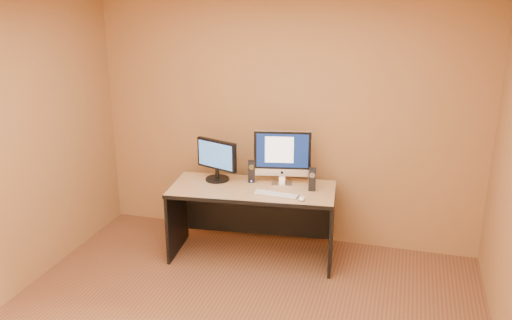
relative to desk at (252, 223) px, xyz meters
The scene contains 10 objects.
walls 1.72m from the desk, 82.48° to the right, with size 4.00×4.00×2.60m, color #96623C, non-canonical shape.
desk is the anchor object (origin of this frame).
imac 0.71m from the desk, 38.86° to the left, with size 0.57×0.21×0.55m, color silver, non-canonical shape.
second_monitor 0.71m from the desk, 163.58° to the left, with size 0.48×0.24×0.42m, color black, non-canonical shape.
speaker_left 0.51m from the desk, 109.50° to the left, with size 0.07×0.07×0.22m, color black, non-canonical shape.
speaker_right 0.75m from the desk, 10.30° to the left, with size 0.07×0.07×0.22m, color black, non-canonical shape.
keyboard 0.48m from the desk, 25.05° to the right, with size 0.43×0.12×0.02m, color silver.
mouse 0.67m from the desk, 18.41° to the right, with size 0.06×0.10×0.04m, color white.
cable_a 0.54m from the desk, 37.90° to the left, with size 0.01×0.01×0.22m, color black.
cable_b 0.53m from the desk, 53.81° to the left, with size 0.01×0.01×0.18m, color black.
Camera 1 is at (1.19, -3.27, 2.63)m, focal length 38.00 mm.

